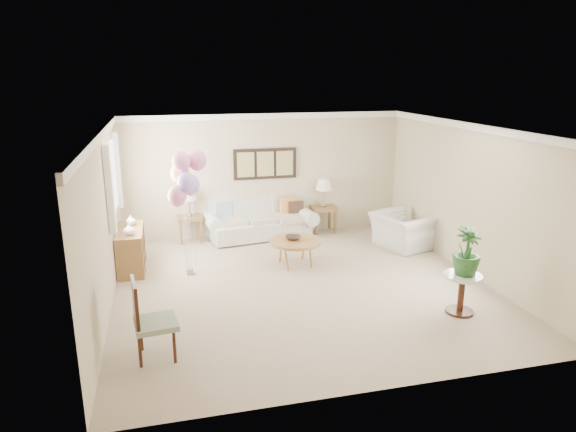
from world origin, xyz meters
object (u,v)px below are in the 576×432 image
Objects in this scene: balloon_cluster at (185,177)px; coffee_table at (295,242)px; armchair at (402,231)px; sofa at (259,221)px; accent_chair at (149,318)px.

coffee_table is at bearing -0.33° from balloon_cluster.
coffee_table is 0.89× the size of armchair.
armchair is at bearing 5.90° from balloon_cluster.
armchair is (2.65, -1.38, 0.01)m from sofa.
sofa reaches higher than armchair.
armchair reaches higher than coffee_table.
sofa is at bearing 63.62° from accent_chair.
coffee_table is 2.30m from balloon_cluster.
armchair is 0.49× the size of balloon_cluster.
accent_chair reaches higher than sofa.
sofa is at bearing 46.00° from armchair.
coffee_table is at bearing 46.15° from accent_chair.
armchair is 1.04× the size of accent_chair.
balloon_cluster reaches higher than accent_chair.
armchair is 5.77m from accent_chair.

